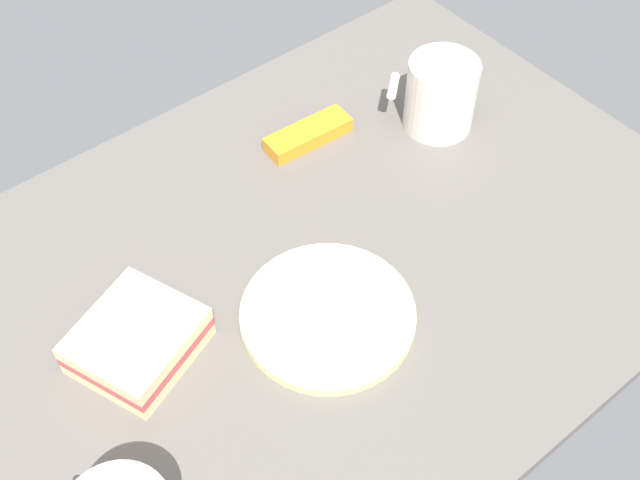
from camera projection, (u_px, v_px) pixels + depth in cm
name	position (u px, v px, depth cm)	size (l,w,h in cm)	color
tabletop	(320.00, 262.00, 91.34)	(90.00, 64.00, 2.00)	#5B5651
plate_of_food	(328.00, 315.00, 84.79)	(18.81, 18.81, 1.20)	#EAE58C
coffee_mug_black	(441.00, 94.00, 100.95)	(10.38, 10.92, 9.58)	silver
sandwich_main	(137.00, 341.00, 80.89)	(14.95, 14.28, 4.40)	beige
snack_bar	(308.00, 135.00, 101.91)	(11.57, 3.73, 2.00)	orange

